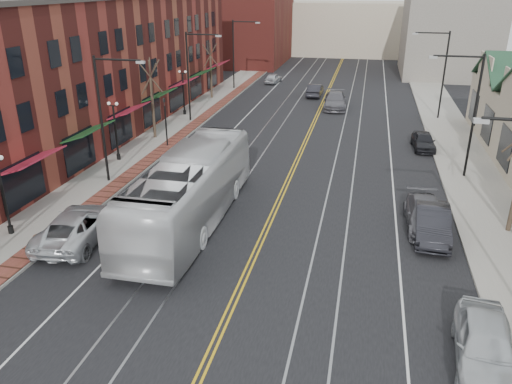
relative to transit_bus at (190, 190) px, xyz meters
The scene contains 27 objects.
sidewalk_left 11.71m from the transit_bus, 132.76° to the left, with size 4.00×120.00×0.15m, color gray.
sidewalk_right 18.34m from the transit_bus, 27.72° to the left, with size 4.00×120.00×0.15m, color gray.
building_left 21.75m from the transit_bus, 133.79° to the left, with size 10.00×50.00×11.00m, color maroon.
backdrop_left 59.89m from the transit_bus, 101.45° to the left, with size 14.00×18.00×14.00m, color maroon.
backdrop_mid 73.65m from the transit_bus, 86.77° to the left, with size 22.00×14.00×9.00m, color #B6A88C.
backdrop_right 56.93m from the transit_bus, 70.30° to the left, with size 12.00×16.00×11.00m, color slate.
streetlight_l_1 8.79m from the transit_bus, 146.94° to the left, with size 3.33×0.25×8.00m.
streetlight_l_2 21.84m from the transit_bus, 108.60° to the left, with size 3.33×0.25×8.00m.
streetlight_l_3 37.26m from the transit_bus, 100.70° to the left, with size 3.33×0.25×8.00m.
streetlight_r_1 18.72m from the transit_bus, 34.61° to the left, with size 3.33×0.25×8.00m.
streetlight_r_2 30.69m from the transit_bus, 60.16° to the left, with size 3.33×0.25×8.00m.
lamppost_l_1 9.34m from the transit_bus, 157.90° to the right, with size 0.84×0.28×4.27m.
lamppost_l_2 12.12m from the transit_bus, 135.54° to the left, with size 0.84×0.28×4.27m.
lamppost_l_3 24.10m from the transit_bus, 111.04° to the left, with size 0.84×0.28×4.27m.
tree_left_near 16.80m from the transit_bus, 119.95° to the left, with size 1.78×1.37×6.48m.
tree_left_far 31.64m from the transit_bus, 105.31° to the left, with size 1.66×1.28×6.02m.
manhole_far 8.07m from the transit_bus, 153.52° to the right, with size 0.60×0.60×0.02m, color #592D19.
traffic_signal 14.06m from the transit_bus, 117.31° to the left, with size 0.18×0.15×3.80m.
transit_bus is the anchor object (origin of this frame).
parked_suv 6.02m from the transit_bus, 147.00° to the right, with size 2.69×5.83×1.62m, color silver.
parked_car_a 15.86m from the transit_bus, 31.77° to the right, with size 1.95×4.86×1.66m, color silver.
parked_car_b 12.72m from the transit_bus, ahead, with size 1.67×4.80×1.58m, color black.
parked_car_c 12.64m from the transit_bus, ahead, with size 2.02×4.97×1.44m, color #58585E.
parked_car_d 21.26m from the transit_bus, 50.68° to the left, with size 1.59×3.96×1.35m, color black.
distant_car_left 34.53m from the transit_bus, 85.18° to the left, with size 1.53×4.38×1.44m, color #232228.
distant_car_right 29.45m from the transit_bus, 79.03° to the left, with size 2.28×5.60×1.62m, color #5E5D64.
distant_car_far 41.65m from the transit_bus, 94.62° to the left, with size 1.52×3.78×1.29m, color silver.
Camera 1 is at (4.66, -11.73, 12.16)m, focal length 35.00 mm.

